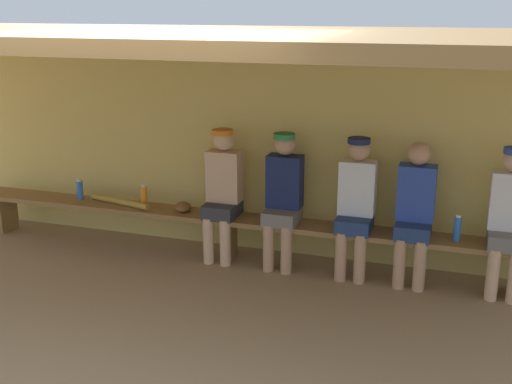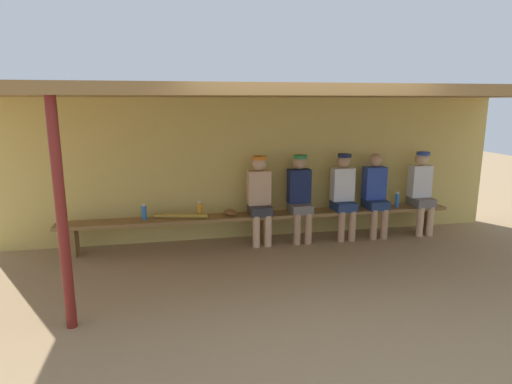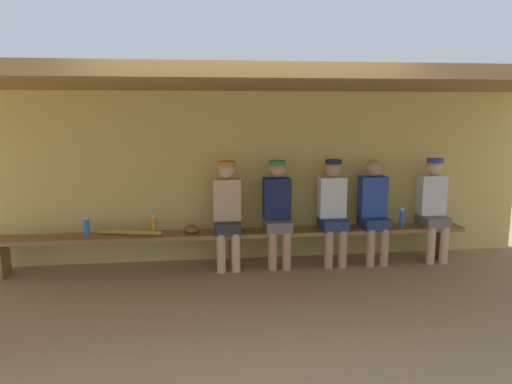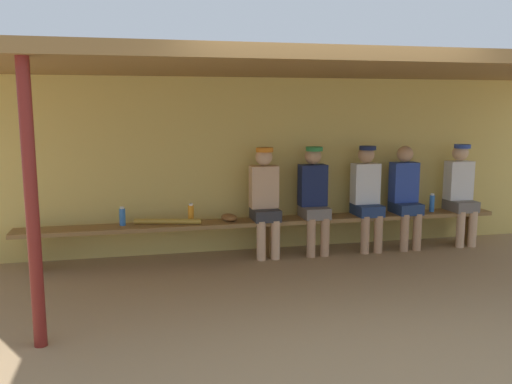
{
  "view_description": "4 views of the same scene",
  "coord_description": "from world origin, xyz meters",
  "px_view_note": "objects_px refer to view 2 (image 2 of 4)",
  "views": [
    {
      "loc": [
        2.17,
        -4.15,
        2.51
      ],
      "look_at": [
        0.33,
        1.43,
        0.78
      ],
      "focal_mm": 44.38,
      "sensor_mm": 36.0,
      "label": 1
    },
    {
      "loc": [
        -1.37,
        -4.64,
        2.15
      ],
      "look_at": [
        -0.15,
        1.38,
        0.84
      ],
      "focal_mm": 30.14,
      "sensor_mm": 36.0,
      "label": 2
    },
    {
      "loc": [
        -0.41,
        -4.22,
        1.97
      ],
      "look_at": [
        0.27,
        1.37,
        0.99
      ],
      "focal_mm": 33.41,
      "sensor_mm": 36.0,
      "label": 3
    },
    {
      "loc": [
        -1.61,
        -4.77,
        1.84
      ],
      "look_at": [
        -0.28,
        1.09,
        0.88
      ],
      "focal_mm": 37.75,
      "sensor_mm": 36.0,
      "label": 4
    }
  ],
  "objects_px": {
    "baseball_glove_worn": "(230,213)",
    "player_leftmost": "(421,189)",
    "support_post": "(62,217)",
    "player_near_post": "(260,196)",
    "bench": "(264,218)",
    "player_middle": "(343,192)",
    "water_bottle_orange": "(200,209)",
    "player_in_red": "(375,192)",
    "water_bottle_clear": "(397,200)",
    "baseball_bat": "(181,216)",
    "water_bottle_green": "(144,212)",
    "player_in_blue": "(300,194)"
  },
  "relations": [
    {
      "from": "water_bottle_clear",
      "to": "baseball_bat",
      "type": "distance_m",
      "value": 3.46
    },
    {
      "from": "bench",
      "to": "water_bottle_clear",
      "type": "xyz_separation_m",
      "value": [
        2.21,
        -0.01,
        0.19
      ]
    },
    {
      "from": "player_near_post",
      "to": "water_bottle_green",
      "type": "relative_size",
      "value": 6.02
    },
    {
      "from": "player_in_blue",
      "to": "water_bottle_green",
      "type": "relative_size",
      "value": 6.02
    },
    {
      "from": "bench",
      "to": "player_in_red",
      "type": "relative_size",
      "value": 4.49
    },
    {
      "from": "baseball_glove_worn",
      "to": "player_leftmost",
      "type": "bearing_deg",
      "value": -115.94
    },
    {
      "from": "player_leftmost",
      "to": "player_near_post",
      "type": "bearing_deg",
      "value": 180.0
    },
    {
      "from": "support_post",
      "to": "player_middle",
      "type": "relative_size",
      "value": 1.64
    },
    {
      "from": "player_middle",
      "to": "water_bottle_orange",
      "type": "relative_size",
      "value": 5.74
    },
    {
      "from": "support_post",
      "to": "player_near_post",
      "type": "xyz_separation_m",
      "value": [
        2.31,
        2.1,
        -0.35
      ]
    },
    {
      "from": "water_bottle_orange",
      "to": "baseball_glove_worn",
      "type": "xyz_separation_m",
      "value": [
        0.46,
        -0.02,
        -0.07
      ]
    },
    {
      "from": "player_near_post",
      "to": "player_middle",
      "type": "bearing_deg",
      "value": 0.0
    },
    {
      "from": "baseball_bat",
      "to": "player_in_red",
      "type": "bearing_deg",
      "value": 13.28
    },
    {
      "from": "player_in_red",
      "to": "baseball_bat",
      "type": "relative_size",
      "value": 1.69
    },
    {
      "from": "water_bottle_orange",
      "to": "baseball_bat",
      "type": "bearing_deg",
      "value": -173.88
    },
    {
      "from": "water_bottle_orange",
      "to": "water_bottle_clear",
      "type": "relative_size",
      "value": 0.96
    },
    {
      "from": "baseball_bat",
      "to": "player_near_post",
      "type": "bearing_deg",
      "value": 13.39
    },
    {
      "from": "player_near_post",
      "to": "player_in_red",
      "type": "bearing_deg",
      "value": -0.01
    },
    {
      "from": "bench",
      "to": "water_bottle_orange",
      "type": "bearing_deg",
      "value": 178.24
    },
    {
      "from": "player_middle",
      "to": "player_leftmost",
      "type": "bearing_deg",
      "value": 0.0
    },
    {
      "from": "player_leftmost",
      "to": "baseball_bat",
      "type": "height_order",
      "value": "player_leftmost"
    },
    {
      "from": "player_in_red",
      "to": "baseball_glove_worn",
      "type": "relative_size",
      "value": 5.56
    },
    {
      "from": "bench",
      "to": "player_in_red",
      "type": "height_order",
      "value": "player_in_red"
    },
    {
      "from": "support_post",
      "to": "baseball_bat",
      "type": "distance_m",
      "value": 2.46
    },
    {
      "from": "player_middle",
      "to": "water_bottle_orange",
      "type": "bearing_deg",
      "value": 179.33
    },
    {
      "from": "player_in_blue",
      "to": "baseball_bat",
      "type": "relative_size",
      "value": 1.7
    },
    {
      "from": "baseball_glove_worn",
      "to": "baseball_bat",
      "type": "xyz_separation_m",
      "value": [
        -0.74,
        -0.01,
        -0.01
      ]
    },
    {
      "from": "player_in_red",
      "to": "water_bottle_green",
      "type": "xyz_separation_m",
      "value": [
        -3.6,
        0.05,
        -0.16
      ]
    },
    {
      "from": "player_in_red",
      "to": "baseball_bat",
      "type": "bearing_deg",
      "value": -179.94
    },
    {
      "from": "bench",
      "to": "player_leftmost",
      "type": "bearing_deg",
      "value": 0.08
    },
    {
      "from": "player_middle",
      "to": "water_bottle_orange",
      "type": "distance_m",
      "value": 2.26
    },
    {
      "from": "support_post",
      "to": "player_leftmost",
      "type": "xyz_separation_m",
      "value": [
        5.0,
        2.1,
        -0.35
      ]
    },
    {
      "from": "player_near_post",
      "to": "water_bottle_green",
      "type": "bearing_deg",
      "value": 178.47
    },
    {
      "from": "support_post",
      "to": "player_leftmost",
      "type": "height_order",
      "value": "support_post"
    },
    {
      "from": "player_in_blue",
      "to": "baseball_bat",
      "type": "xyz_separation_m",
      "value": [
        -1.82,
        -0.0,
        -0.25
      ]
    },
    {
      "from": "water_bottle_green",
      "to": "baseball_bat",
      "type": "relative_size",
      "value": 0.28
    },
    {
      "from": "bench",
      "to": "player_in_red",
      "type": "bearing_deg",
      "value": 0.1
    },
    {
      "from": "player_near_post",
      "to": "water_bottle_green",
      "type": "xyz_separation_m",
      "value": [
        -1.71,
        0.05,
        -0.18
      ]
    },
    {
      "from": "baseball_glove_worn",
      "to": "player_in_red",
      "type": "bearing_deg",
      "value": -115.98
    },
    {
      "from": "bench",
      "to": "water_bottle_orange",
      "type": "relative_size",
      "value": 25.62
    },
    {
      "from": "baseball_glove_worn",
      "to": "baseball_bat",
      "type": "distance_m",
      "value": 0.74
    },
    {
      "from": "support_post",
      "to": "player_leftmost",
      "type": "relative_size",
      "value": 1.64
    },
    {
      "from": "water_bottle_orange",
      "to": "baseball_bat",
      "type": "xyz_separation_m",
      "value": [
        -0.28,
        -0.03,
        -0.08
      ]
    },
    {
      "from": "support_post",
      "to": "player_in_blue",
      "type": "bearing_deg",
      "value": 35.58
    },
    {
      "from": "baseball_glove_worn",
      "to": "water_bottle_green",
      "type": "bearing_deg",
      "value": 62.26
    },
    {
      "from": "support_post",
      "to": "baseball_glove_worn",
      "type": "distance_m",
      "value": 2.87
    },
    {
      "from": "bench",
      "to": "water_bottle_orange",
      "type": "xyz_separation_m",
      "value": [
        -0.97,
        0.03,
        0.18
      ]
    },
    {
      "from": "bench",
      "to": "player_middle",
      "type": "bearing_deg",
      "value": 0.16
    },
    {
      "from": "baseball_bat",
      "to": "bench",
      "type": "bearing_deg",
      "value": 13.22
    },
    {
      "from": "water_bottle_green",
      "to": "water_bottle_clear",
      "type": "relative_size",
      "value": 0.91
    }
  ]
}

